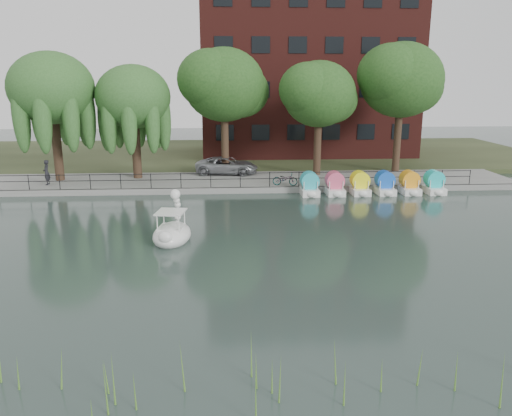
{
  "coord_description": "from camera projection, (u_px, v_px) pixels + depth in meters",
  "views": [
    {
      "loc": [
        -0.96,
        -19.91,
        7.5
      ],
      "look_at": [
        0.5,
        4.0,
        1.3
      ],
      "focal_mm": 35.0,
      "sensor_mm": 36.0,
      "label": 1
    }
  ],
  "objects": [
    {
      "name": "swan_boat",
      "position": [
        172.0,
        231.0,
        23.73
      ],
      "size": [
        2.13,
        2.99,
        2.34
      ],
      "rotation": [
        0.0,
        0.0,
        -0.15
      ],
      "color": "white",
      "rests_on": "ground_plane"
    },
    {
      "name": "kerb",
      "position": [
        240.0,
        190.0,
        33.73
      ],
      "size": [
        40.0,
        0.25,
        0.4
      ],
      "primitive_type": "cube",
      "color": "gray",
      "rests_on": "ground_plane"
    },
    {
      "name": "willow_mid",
      "position": [
        133.0,
        97.0,
        35.59
      ],
      "size": [
        5.32,
        5.32,
        8.15
      ],
      "color": "#473323",
      "rests_on": "promenade"
    },
    {
      "name": "minivan",
      "position": [
        227.0,
        164.0,
        38.29
      ],
      "size": [
        3.09,
        5.7,
        1.52
      ],
      "primitive_type": "imported",
      "rotation": [
        0.0,
        0.0,
        1.46
      ],
      "color": "gray",
      "rests_on": "promenade"
    },
    {
      "name": "broadleaf_far",
      "position": [
        402.0,
        81.0,
        37.93
      ],
      "size": [
        6.3,
        6.3,
        9.71
      ],
      "color": "#473323",
      "rests_on": "promenade"
    },
    {
      "name": "bicycle",
      "position": [
        285.0,
        178.0,
        34.21
      ],
      "size": [
        0.97,
        1.81,
        1.0
      ],
      "primitive_type": "imported",
      "rotation": [
        0.0,
        0.0,
        1.34
      ],
      "color": "gray",
      "rests_on": "promenade"
    },
    {
      "name": "promenade",
      "position": [
        239.0,
        182.0,
        36.58
      ],
      "size": [
        40.0,
        6.0,
        0.4
      ],
      "primitive_type": "cube",
      "color": "gray",
      "rests_on": "ground_plane"
    },
    {
      "name": "pedestrian",
      "position": [
        46.0,
        171.0,
        34.34
      ],
      "size": [
        0.49,
        0.72,
        1.98
      ],
      "primitive_type": "imported",
      "rotation": [
        0.0,
        0.0,
        4.73
      ],
      "color": "black",
      "rests_on": "promenade"
    },
    {
      "name": "land_strip",
      "position": [
        235.0,
        154.0,
        50.12
      ],
      "size": [
        60.0,
        22.0,
        0.36
      ],
      "primitive_type": "cube",
      "color": "#47512D",
      "rests_on": "ground_plane"
    },
    {
      "name": "ground_plane",
      "position": [
        250.0,
        261.0,
        21.17
      ],
      "size": [
        120.0,
        120.0,
        0.0
      ],
      "primitive_type": "plane",
      "color": "#3D504E"
    },
    {
      "name": "pedal_boat_row",
      "position": [
        372.0,
        185.0,
        33.48
      ],
      "size": [
        9.65,
        1.7,
        1.4
      ],
      "color": "white",
      "rests_on": "ground_plane"
    },
    {
      "name": "reed_bank",
      "position": [
        353.0,
        376.0,
        11.96
      ],
      "size": [
        24.0,
        2.4,
        1.2
      ],
      "color": "#669938",
      "rests_on": "ground_plane"
    },
    {
      "name": "railing",
      "position": [
        240.0,
        176.0,
        33.69
      ],
      "size": [
        32.0,
        0.05,
        1.0
      ],
      "color": "black",
      "rests_on": "promenade"
    },
    {
      "name": "apartment_building",
      "position": [
        307.0,
        59.0,
        48.2
      ],
      "size": [
        20.0,
        10.07,
        18.0
      ],
      "color": "#4C1E16",
      "rests_on": "land_strip"
    },
    {
      "name": "willow_left",
      "position": [
        51.0,
        88.0,
        34.62
      ],
      "size": [
        5.88,
        5.88,
        9.01
      ],
      "color": "#473323",
      "rests_on": "promenade"
    },
    {
      "name": "broadleaf_center",
      "position": [
        224.0,
        85.0,
        36.74
      ],
      "size": [
        6.0,
        6.0,
        9.25
      ],
      "color": "#473323",
      "rests_on": "promenade"
    },
    {
      "name": "broadleaf_right",
      "position": [
        319.0,
        95.0,
        36.84
      ],
      "size": [
        5.4,
        5.4,
        8.32
      ],
      "color": "#473323",
      "rests_on": "promenade"
    }
  ]
}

